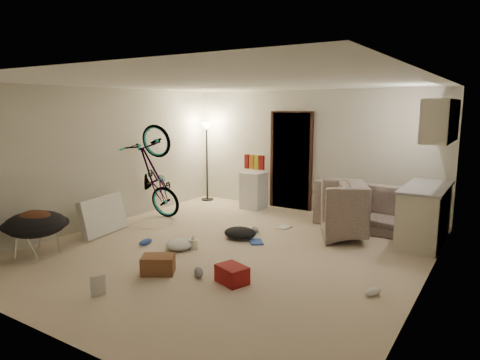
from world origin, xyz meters
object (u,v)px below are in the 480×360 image
Objects in this scene: sofa at (376,211)px; drink_case_a at (158,265)px; armchair at (365,218)px; bicycle at (155,193)px; drink_case_b at (232,274)px; mini_fridge at (254,190)px; juicer at (193,243)px; saucer_chair at (36,230)px; kitchen_counter at (424,215)px; floor_lamp at (207,144)px; tv_box at (103,215)px.

sofa is 4.16m from drink_case_a.
armchair is at bearing 93.00° from sofa.
sofa is 1.13× the size of bicycle.
bicycle is 2.94m from drink_case_a.
drink_case_a is at bearing -145.27° from drink_case_b.
armchair is 2.77× the size of drink_case_b.
mini_fridge is 2.88m from juicer.
sofa is at bearing 47.80° from saucer_chair.
bicycle is at bearing 77.16° from armchair.
saucer_chair is at bearing -141.35° from kitchen_counter.
armchair is 3.50m from drink_case_a.
drink_case_a is at bearing -61.55° from floor_lamp.
drink_case_b is (3.12, -3.67, -1.20)m from floor_lamp.
floor_lamp is 4.48m from saucer_chair.
kitchen_counter is 7.18× the size of juicer.
juicer is at bearing -142.37° from kitchen_counter.
saucer_chair is at bearing 49.95° from sofa.
drink_case_b is at bearing -126.79° from bicycle.
armchair is 4.42m from tv_box.
sofa is 4.83m from tv_box.
kitchen_counter is at bearing 154.94° from sofa.
kitchen_counter reaches higher than drink_case_a.
armchair is (3.97, -0.97, -0.96)m from floor_lamp.
drink_case_b is at bearing -31.99° from juicer.
mini_fridge is at bearing 101.61° from juicer.
floor_lamp reaches higher than armchair.
armchair is at bearing 41.93° from saucer_chair.
floor_lamp reaches higher than saucer_chair.
floor_lamp is at bearing -2.44° from bicycle.
saucer_chair is at bearing -95.07° from tv_box.
tv_box reaches higher than sofa.
saucer_chair is (-1.16, -4.28, 0.00)m from mini_fridge.
mini_fridge is (-3.51, 0.55, -0.05)m from kitchen_counter.
floor_lamp reaches higher than mini_fridge.
mini_fridge is at bearing 46.28° from armchair.
juicer is (0.58, -2.81, -0.30)m from mini_fridge.
tv_box is 1.83m from juicer.
juicer is (-2.93, -2.26, -0.35)m from kitchen_counter.
kitchen_counter reaches higher than saucer_chair.
bicycle is at bearing 82.11° from tv_box.
bicycle reaches higher than saucer_chair.
mini_fridge reaches higher than tv_box.
tv_box is at bearing -111.43° from mini_fridge.
drink_case_b is (-0.83, -3.47, -0.20)m from sofa.
saucer_chair is 1.27m from tv_box.
bicycle is 2.13m from juicer.
saucer_chair is at bearing 175.86° from bicycle.
kitchen_counter is at bearing 80.30° from drink_case_b.
drink_case_b is (3.02, -0.56, -0.21)m from tv_box.
sofa is 2.64m from mini_fridge.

